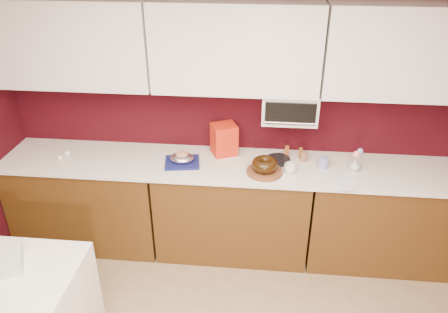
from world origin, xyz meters
name	(u,v)px	position (x,y,z in m)	size (l,w,h in m)	color
ceiling	(183,5)	(0.00, 0.00, 2.50)	(4.00, 4.50, 0.02)	white
wall_back	(236,112)	(0.00, 2.25, 1.25)	(4.00, 0.02, 2.50)	#36070D
base_cabinet_left	(89,201)	(-1.33, 1.94, 0.43)	(1.31, 0.58, 0.86)	#503110
base_cabinet_center	(232,209)	(0.00, 1.94, 0.43)	(1.31, 0.58, 0.86)	#503110
base_cabinet_right	(385,218)	(1.33, 1.94, 0.43)	(1.31, 0.58, 0.86)	#503110
countertop	(233,166)	(0.00, 1.94, 0.88)	(4.00, 0.62, 0.04)	silver
upper_cabinet_left	(70,44)	(-1.33, 2.08, 1.85)	(1.31, 0.33, 0.70)	white
upper_cabinet_center	(236,48)	(0.00, 2.08, 1.85)	(1.31, 0.33, 0.70)	white
upper_cabinet_right	(413,52)	(1.33, 2.08, 1.85)	(1.31, 0.33, 0.70)	white
toaster_oven	(290,106)	(0.45, 2.10, 1.38)	(0.45, 0.30, 0.25)	white
toaster_oven_door	(290,114)	(0.45, 1.94, 1.38)	(0.40, 0.02, 0.18)	black
toaster_oven_handle	(290,123)	(0.45, 1.93, 1.30)	(0.02, 0.02, 0.42)	silver
cake_base	(264,172)	(0.27, 1.81, 0.91)	(0.29, 0.29, 0.03)	brown
bundt_cake	(265,164)	(0.27, 1.81, 0.98)	(0.21, 0.21, 0.09)	black
navy_towel	(182,162)	(-0.43, 1.90, 0.91)	(0.29, 0.24, 0.02)	#161954
foil_ham_nest	(182,158)	(-0.43, 1.90, 0.96)	(0.20, 0.17, 0.07)	white
roasted_ham	(182,155)	(-0.43, 1.90, 0.98)	(0.11, 0.09, 0.07)	tan
pandoro_box	(224,139)	(-0.09, 2.12, 1.04)	(0.20, 0.18, 0.28)	#B10B10
dark_pan	(278,160)	(0.38, 2.02, 0.92)	(0.20, 0.20, 0.04)	black
coffee_mug	(290,167)	(0.47, 1.84, 0.95)	(0.09, 0.09, 0.10)	silver
blue_jar	(323,162)	(0.75, 1.95, 0.95)	(0.08, 0.08, 0.10)	navy
flower_vase	(355,164)	(1.01, 1.93, 0.96)	(0.08, 0.08, 0.12)	#A8B4BE
flower_pink	(356,154)	(1.01, 1.93, 1.05)	(0.06, 0.06, 0.06)	pink
flower_blue	(360,151)	(1.04, 1.95, 1.07)	(0.05, 0.05, 0.05)	#7F97CB
china_plate	(346,183)	(0.91, 1.71, 0.91)	(0.21, 0.21, 0.01)	white
amber_bottle	(287,152)	(0.45, 2.10, 0.95)	(0.04, 0.04, 0.11)	#99471B
paper_cup	(304,156)	(0.60, 2.05, 0.94)	(0.06, 0.06, 0.09)	brown
egg_left	(60,158)	(-1.49, 1.86, 0.92)	(0.05, 0.04, 0.04)	white
egg_right	(67,153)	(-1.46, 1.95, 0.92)	(0.06, 0.04, 0.04)	white
amber_bottle_tall	(300,153)	(0.57, 2.10, 0.95)	(0.03, 0.03, 0.10)	brown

